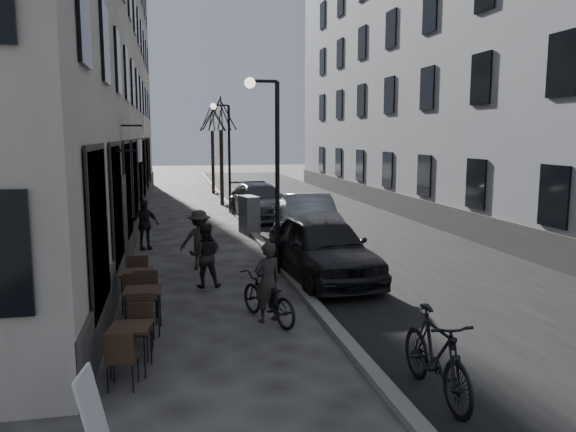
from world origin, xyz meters
name	(u,v)px	position (x,y,z in m)	size (l,w,h in m)	color
ground	(347,360)	(0.00, 0.00, 0.00)	(120.00, 120.00, 0.00)	#32302D
road	(320,216)	(3.85, 16.00, 0.00)	(7.30, 60.00, 0.00)	black
kerb	(240,217)	(0.20, 16.00, 0.06)	(0.25, 60.00, 0.12)	slate
building_left	(84,27)	(-6.00, 16.50, 8.00)	(4.00, 35.00, 16.00)	gray
building_right	(436,40)	(9.50, 16.50, 8.00)	(4.00, 35.00, 16.00)	gray
streetlamp_near	(271,154)	(-0.17, 6.00, 3.16)	(0.90, 0.28, 5.09)	black
streetlamp_far	(226,146)	(-0.17, 18.00, 3.16)	(0.90, 0.28, 5.09)	black
tree_near	(221,115)	(-0.10, 21.00, 4.66)	(2.40, 2.40, 5.70)	black
tree_far	(212,118)	(-0.10, 27.00, 4.66)	(2.40, 2.40, 5.70)	black
bistro_set_a	(131,344)	(-3.41, 0.25, 0.46)	(0.70, 1.55, 0.89)	#302015
bistro_set_b	(144,306)	(-3.29, 2.02, 0.51)	(0.70, 1.68, 0.98)	#302015
bistro_set_c	(137,286)	(-3.49, 3.49, 0.50)	(0.69, 1.66, 0.98)	#302015
sign_board	(94,421)	(-3.67, -2.00, 0.40)	(0.42, 0.62, 1.00)	black
utility_cabinet	(249,215)	(0.10, 12.18, 0.70)	(0.52, 0.94, 1.40)	slate
bicycle	(267,297)	(-0.93, 2.19, 0.49)	(0.65, 1.86, 0.97)	black
cyclist_rider	(267,282)	(-0.93, 2.19, 0.80)	(0.58, 0.38, 1.59)	#272522
pedestrian_near	(205,255)	(-1.97, 5.00, 0.78)	(0.76, 0.59, 1.56)	black
pedestrian_mid	(200,240)	(-2.00, 6.90, 0.81)	(1.05, 0.61, 1.63)	#2E2B28
pedestrian_far	(144,225)	(-3.60, 9.93, 0.80)	(0.94, 0.39, 1.61)	black
car_near	(322,247)	(1.00, 5.19, 0.82)	(1.94, 4.82, 1.64)	black
car_mid	(307,217)	(1.93, 10.51, 0.80)	(1.68, 4.83, 1.59)	gray
car_far	(259,201)	(1.10, 16.00, 0.75)	(2.10, 5.15, 1.50)	#35383F
moped	(436,355)	(0.81, -1.50, 0.62)	(0.58, 2.07, 1.24)	black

